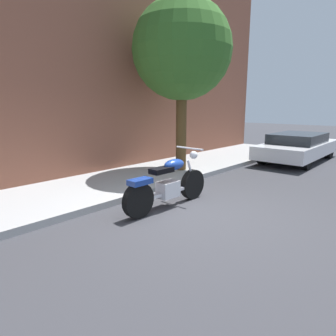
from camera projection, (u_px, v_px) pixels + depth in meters
ground_plane at (193, 213)px, 5.57m from camera, size 60.00×60.00×0.00m
sidewalk at (108, 185)px, 7.29m from camera, size 18.56×2.46×0.14m
building_facade at (67, 23)px, 7.44m from camera, size 18.56×0.50×8.13m
motorcycle at (168, 185)px, 5.79m from camera, size 2.21×0.70×1.15m
parked_car_white at (298, 146)px, 10.73m from camera, size 4.40×1.79×1.03m
street_tree at (182, 50)px, 8.07m from camera, size 2.77×2.77×4.91m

